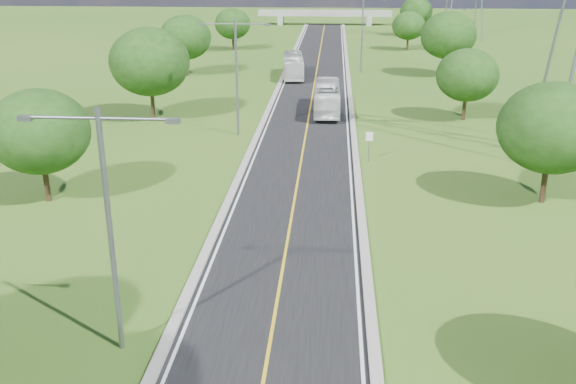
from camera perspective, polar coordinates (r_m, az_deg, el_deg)
name	(u,v)px	position (r m, az deg, el deg)	size (l,w,h in m)	color
ground	(312,100)	(71.45, 2.12, 8.18)	(260.00, 260.00, 0.00)	#2F5818
road	(314,89)	(77.32, 2.28, 9.14)	(8.00, 150.00, 0.06)	black
curb_left	(278,88)	(77.55, -0.90, 9.24)	(0.50, 150.00, 0.22)	gray
curb_right	(349,89)	(77.29, 5.47, 9.12)	(0.50, 150.00, 0.22)	gray
speed_limit_sign	(369,141)	(49.74, 7.23, 4.48)	(0.55, 0.09, 2.40)	slate
overpass	(325,14)	(150.36, 3.28, 15.52)	(30.00, 3.00, 3.20)	gray
streetlight_near_left	(108,213)	(25.07, -15.70, -1.81)	(5.90, 0.25, 10.00)	slate
streetlight_mid_left	(236,68)	(56.18, -4.61, 10.95)	(5.90, 0.25, 10.00)	slate
streetlight_far_right	(362,28)	(88.35, 6.63, 14.31)	(5.90, 0.25, 10.00)	slate
tree_lb	(39,132)	(43.30, -21.23, 5.03)	(6.30, 6.30, 7.33)	black
tree_lc	(150,62)	(62.99, -12.20, 11.25)	(7.56, 7.56, 8.79)	black
tree_ld	(185,37)	(86.60, -9.12, 13.42)	(6.72, 6.72, 7.82)	black
tree_le	(233,24)	(109.64, -4.95, 14.68)	(5.88, 5.88, 6.84)	black
tree_rb	(552,128)	(43.28, 22.43, 5.29)	(6.72, 6.72, 7.82)	black
tree_rc	(467,75)	(63.99, 15.66, 9.97)	(5.88, 5.88, 6.84)	black
tree_rd	(448,35)	(87.60, 14.06, 13.36)	(7.14, 7.14, 8.30)	black
tree_re	(409,26)	(111.02, 10.67, 14.33)	(5.46, 5.46, 6.35)	black
tree_rf	(416,12)	(131.16, 11.33, 15.44)	(6.30, 6.30, 7.33)	black
bus_outbound	(327,98)	(65.32, 3.49, 8.36)	(2.46, 10.53, 2.93)	silver
bus_inbound	(293,66)	(84.76, 0.49, 11.16)	(2.44, 10.42, 2.90)	silver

